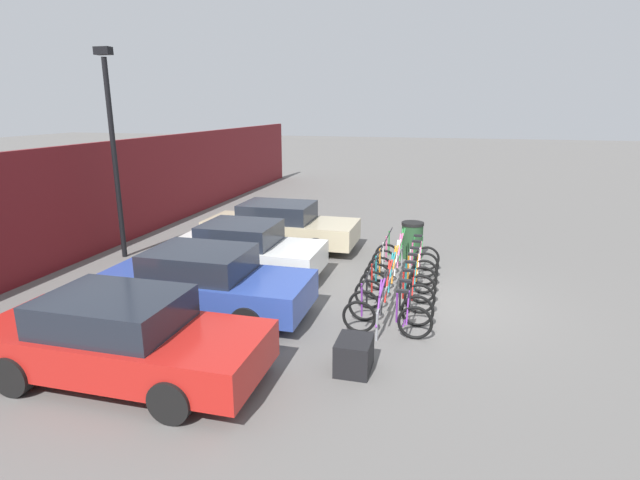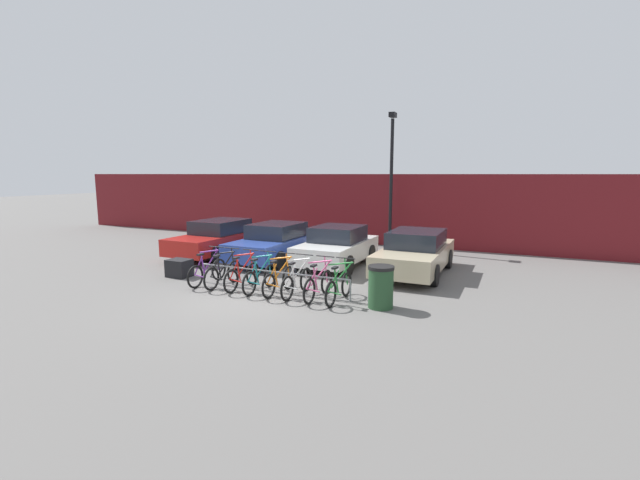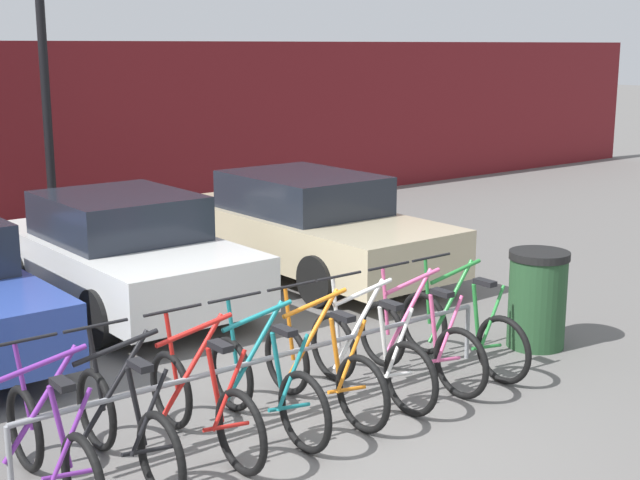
% 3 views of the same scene
% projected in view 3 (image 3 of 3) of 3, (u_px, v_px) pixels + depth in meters
% --- Properties ---
extents(ground_plane, '(120.00, 120.00, 0.00)m').
position_uv_depth(ground_plane, '(321.00, 446.00, 7.09)').
color(ground_plane, '#605E5B').
extents(bike_rack, '(4.71, 0.04, 0.57)m').
position_uv_depth(bike_rack, '(281.00, 361.00, 7.56)').
color(bike_rack, gray).
rests_on(bike_rack, ground).
extents(bicycle_purple, '(0.68, 1.71, 1.05)m').
position_uv_depth(bicycle_purple, '(52.00, 447.00, 6.21)').
color(bicycle_purple, black).
rests_on(bicycle_purple, ground).
extents(bicycle_black, '(0.68, 1.71, 1.05)m').
position_uv_depth(bicycle_black, '(126.00, 426.00, 6.56)').
color(bicycle_black, black).
rests_on(bicycle_black, ground).
extents(bicycle_red, '(0.68, 1.71, 1.05)m').
position_uv_depth(bicycle_red, '(204.00, 404.00, 6.96)').
color(bicycle_red, black).
rests_on(bicycle_red, ground).
extents(bicycle_teal, '(0.68, 1.71, 1.05)m').
position_uv_depth(bicycle_teal, '(266.00, 387.00, 7.31)').
color(bicycle_teal, black).
rests_on(bicycle_teal, ground).
extents(bicycle_orange, '(0.68, 1.71, 1.05)m').
position_uv_depth(bicycle_orange, '(323.00, 370.00, 7.68)').
color(bicycle_orange, black).
rests_on(bicycle_orange, ground).
extents(bicycle_white, '(0.68, 1.71, 1.05)m').
position_uv_depth(bicycle_white, '(370.00, 357.00, 8.01)').
color(bicycle_white, black).
rests_on(bicycle_white, ground).
extents(bicycle_pink, '(0.68, 1.71, 1.05)m').
position_uv_depth(bicycle_pink, '(419.00, 343.00, 8.38)').
color(bicycle_pink, black).
rests_on(bicycle_pink, ground).
extents(bicycle_green, '(0.68, 1.71, 1.05)m').
position_uv_depth(bicycle_green, '(462.00, 331.00, 8.73)').
color(bicycle_green, black).
rests_on(bicycle_green, ground).
extents(car_white, '(1.91, 3.91, 1.40)m').
position_uv_depth(car_white, '(123.00, 253.00, 10.66)').
color(car_white, silver).
rests_on(car_white, ground).
extents(car_beige, '(1.91, 4.55, 1.40)m').
position_uv_depth(car_beige, '(307.00, 225.00, 12.30)').
color(car_beige, '#C1B28E').
rests_on(car_beige, ground).
extents(lamp_post, '(0.24, 0.44, 5.69)m').
position_uv_depth(lamp_post, '(42.00, 40.00, 13.68)').
color(lamp_post, black).
rests_on(lamp_post, ground).
extents(trash_bin, '(0.63, 0.63, 1.03)m').
position_uv_depth(trash_bin, '(537.00, 299.00, 9.34)').
color(trash_bin, '#234728').
rests_on(trash_bin, ground).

